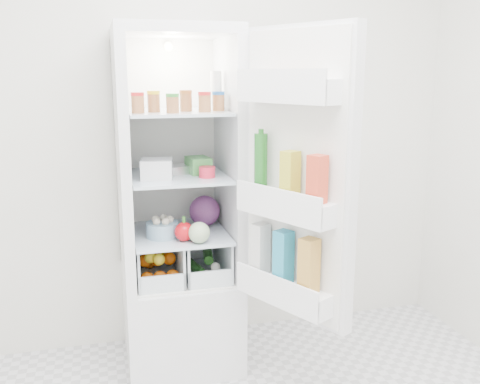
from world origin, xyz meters
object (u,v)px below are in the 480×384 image
object	(u,v)px
refrigerator	(178,243)
fridge_door	(294,184)
red_cabbage	(205,211)
mushroom_bowl	(163,230)

from	to	relation	value
refrigerator	fridge_door	bearing A→B (deg)	-54.16
red_cabbage	mushroom_bowl	distance (m)	0.30
refrigerator	red_cabbage	size ratio (longest dim) A/B	10.69
red_cabbage	fridge_door	bearing A→B (deg)	-65.88
refrigerator	fridge_door	size ratio (longest dim) A/B	1.38
refrigerator	mushroom_bowl	bearing A→B (deg)	-127.44
red_cabbage	fridge_door	distance (m)	0.74
refrigerator	fridge_door	xyz separation A→B (m)	(0.44, -0.60, 0.43)
mushroom_bowl	fridge_door	distance (m)	0.78
red_cabbage	mushroom_bowl	bearing A→B (deg)	-149.18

